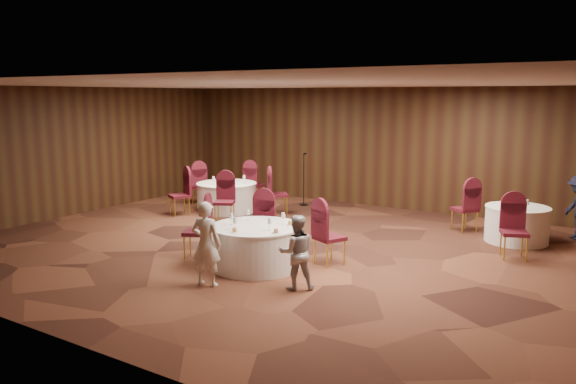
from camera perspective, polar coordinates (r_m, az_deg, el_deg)
The scene contains 14 objects.
ground at distance 11.27m, azimuth -1.41°, elevation -5.57°, with size 12.00×12.00×0.00m, color black.
room_shell at distance 10.91m, azimuth -1.45°, elevation 4.42°, with size 12.00×12.00×12.00m.
table_main at distance 9.91m, azimuth -3.24°, elevation -5.49°, with size 1.61×1.61×0.74m.
table_left at distance 14.72m, azimuth -6.25°, elevation -0.48°, with size 1.56×1.56×0.74m.
table_right at distance 12.47m, azimuth 22.22°, elevation -3.03°, with size 1.28×1.28×0.74m.
chairs_main at distance 10.51m, azimuth -2.42°, elevation -3.89°, with size 2.97×1.96×1.00m.
chairs_left at distance 14.69m, azimuth -6.24°, elevation -0.00°, with size 3.36×3.09×1.00m.
chairs_right at distance 12.10m, azimuth 19.59°, elevation -2.64°, with size 2.06×2.39×1.00m.
tabletop_main at distance 9.64m, azimuth -2.93°, elevation -3.06°, with size 1.10×1.08×0.22m.
tabletop_left at distance 14.65m, azimuth -6.25°, elevation 1.24°, with size 0.88×0.81×0.22m.
tabletop_right at distance 12.04m, azimuth 23.13°, elevation -0.98°, with size 0.08×0.08×0.22m.
mic_stand at distance 15.40m, azimuth 1.62°, elevation 0.15°, with size 0.24×0.24×1.44m.
woman_a at distance 8.96m, azimuth -8.32°, elevation -5.22°, with size 0.50×0.33×1.36m, color silver.
woman_b at distance 8.73m, azimuth 0.85°, elevation -6.14°, with size 0.57×0.45×1.18m, color #ABABB0.
Camera 1 is at (6.06, -9.02, 2.98)m, focal length 35.00 mm.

